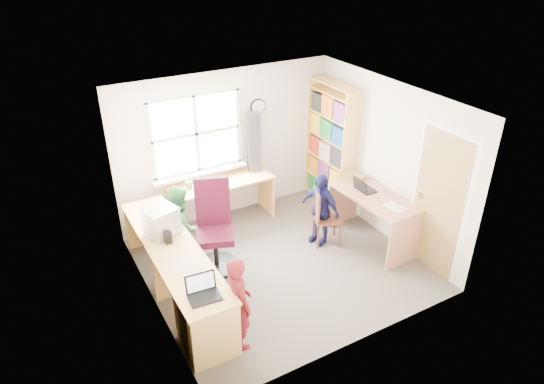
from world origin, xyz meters
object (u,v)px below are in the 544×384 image
(wooden_chair, at_px, (323,215))
(l_desk, at_px, (200,278))
(swivel_chair, at_px, (215,230))
(person_navy, at_px, (320,209))
(bookshelf, at_px, (331,148))
(cd_tower, at_px, (254,142))
(person_red, at_px, (239,303))
(person_green, at_px, (182,226))
(potted_plant, at_px, (190,180))
(laptop_right, at_px, (363,188))
(right_desk, at_px, (373,209))
(crt_monitor, at_px, (161,221))
(laptop_left, at_px, (203,291))

(wooden_chair, bearing_deg, l_desk, -145.96)
(swivel_chair, bearing_deg, person_navy, 12.14)
(bookshelf, distance_m, person_navy, 1.36)
(person_navy, bearing_deg, cd_tower, -179.71)
(person_red, height_order, person_green, person_green)
(bookshelf, xyz_separation_m, potted_plant, (-2.40, 0.26, -0.11))
(laptop_right, height_order, potted_plant, potted_plant)
(right_desk, distance_m, person_navy, 0.77)
(cd_tower, bearing_deg, bookshelf, 1.77)
(potted_plant, height_order, person_red, person_red)
(crt_monitor, bearing_deg, person_navy, -23.95)
(wooden_chair, height_order, crt_monitor, crt_monitor)
(wooden_chair, distance_m, cd_tower, 1.61)
(swivel_chair, bearing_deg, cd_tower, 62.84)
(potted_plant, bearing_deg, person_green, -120.12)
(right_desk, bearing_deg, crt_monitor, 166.09)
(l_desk, relative_size, cd_tower, 3.02)
(l_desk, bearing_deg, laptop_right, 6.49)
(laptop_left, relative_size, laptop_right, 1.19)
(wooden_chair, relative_size, potted_plant, 3.20)
(l_desk, height_order, cd_tower, cd_tower)
(l_desk, relative_size, swivel_chair, 2.27)
(laptop_left, distance_m, laptop_right, 3.08)
(wooden_chair, xyz_separation_m, person_red, (-1.97, -1.22, 0.11))
(bookshelf, relative_size, swivel_chair, 1.62)
(right_desk, distance_m, swivel_chair, 2.34)
(crt_monitor, bearing_deg, bookshelf, -5.15)
(laptop_right, bearing_deg, potted_plant, 56.94)
(bookshelf, relative_size, laptop_right, 6.91)
(right_desk, relative_size, wooden_chair, 1.59)
(cd_tower, relative_size, person_red, 0.83)
(person_green, height_order, person_navy, person_green)
(wooden_chair, relative_size, person_red, 0.76)
(person_red, height_order, person_navy, person_red)
(wooden_chair, xyz_separation_m, person_green, (-1.98, 0.56, 0.12))
(person_red, relative_size, person_navy, 1.04)
(wooden_chair, height_order, person_green, person_green)
(right_desk, distance_m, laptop_right, 0.34)
(wooden_chair, relative_size, laptop_left, 2.46)
(potted_plant, relative_size, person_green, 0.23)
(swivel_chair, distance_m, crt_monitor, 0.81)
(right_desk, distance_m, wooden_chair, 0.74)
(l_desk, height_order, crt_monitor, crt_monitor)
(right_desk, height_order, potted_plant, potted_plant)
(right_desk, xyz_separation_m, wooden_chair, (-0.64, 0.34, -0.10))
(right_desk, relative_size, laptop_right, 4.64)
(person_red, bearing_deg, cd_tower, -30.04)
(wooden_chair, relative_size, cd_tower, 0.91)
(swivel_chair, relative_size, cd_tower, 1.33)
(potted_plant, bearing_deg, person_navy, -38.34)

